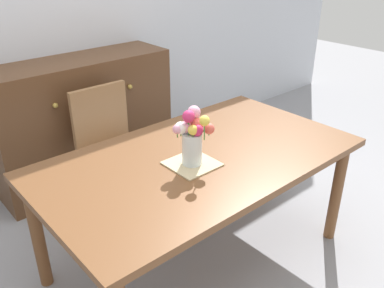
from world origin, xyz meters
TOP-DOWN VIEW (x-y plane):
  - ground_plane at (0.00, 0.00)m, footprint 12.00×12.00m
  - dining_table at (0.00, 0.00)m, footprint 1.76×1.00m
  - chair_far at (-0.07, 0.84)m, footprint 0.42×0.42m
  - dresser at (-0.02, 1.33)m, footprint 1.40×0.47m
  - placemat at (-0.10, -0.05)m, footprint 0.24×0.24m
  - flower_vase at (-0.10, -0.06)m, footprint 0.19×0.17m

SIDE VIEW (x-z plane):
  - ground_plane at x=0.00m, z-range 0.00..0.00m
  - dresser at x=-0.02m, z-range 0.00..1.00m
  - chair_far at x=-0.07m, z-range 0.07..0.97m
  - dining_table at x=0.00m, z-range 0.29..1.01m
  - placemat at x=-0.10m, z-range 0.73..0.74m
  - flower_vase at x=-0.10m, z-range 0.75..1.05m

